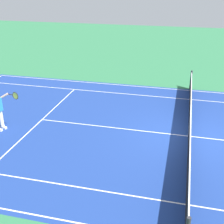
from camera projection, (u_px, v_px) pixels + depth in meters
name	position (u px, v px, depth m)	size (l,w,h in m)	color
ground_plane	(188.00, 136.00, 12.08)	(60.00, 60.00, 0.00)	#2D7247
court_slab	(188.00, 136.00, 12.08)	(24.20, 11.40, 0.00)	navy
court_line_markings	(188.00, 136.00, 12.08)	(23.85, 11.05, 0.01)	white
tennis_net	(190.00, 125.00, 11.88)	(0.10, 11.70, 1.08)	#2D2D33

